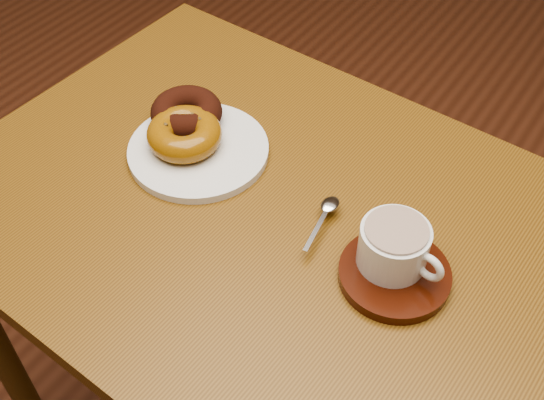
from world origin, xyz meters
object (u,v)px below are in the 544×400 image
Objects in this scene: saucer at (394,275)px; cafe_table at (261,262)px; donut_plate at (198,150)px; coffee_cup at (395,246)px.

cafe_table is at bearing 177.32° from saucer.
donut_plate is 1.48× the size of saucer.
saucer is (0.34, -0.04, 0.00)m from donut_plate.
donut_plate is 0.33m from coffee_cup.
cafe_table is 0.25m from saucer.
saucer is at bearing -7.12° from donut_plate.
saucer is at bearing -37.05° from coffee_cup.
saucer is 1.22× the size of coffee_cup.
cafe_table is 7.84× the size of coffee_cup.
coffee_cup reaches higher than donut_plate.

